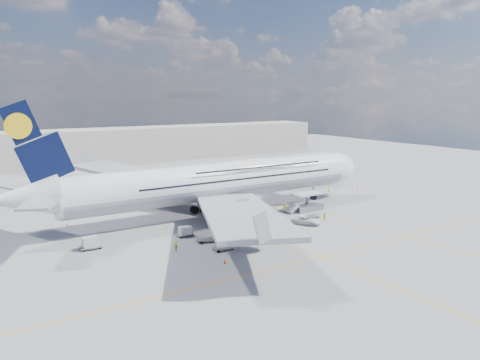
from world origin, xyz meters
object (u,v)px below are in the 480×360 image
baggage_tug (255,236)px  jet_bridge (299,163)px  dolly_row_b (206,240)px  crew_loader (325,217)px  dolly_back (90,243)px  cargo_loader (306,204)px  cone_wing_left_outer (128,203)px  crew_nose (329,189)px  cone_wing_right_outer (225,262)px  dolly_nose_far (257,218)px  cone_tail (68,224)px  cone_wing_right_inner (192,231)px  crew_tug (267,239)px  service_van (306,220)px  cone_wing_left_inner (141,209)px  airliner (220,180)px  dolly_row_a (185,231)px  cone_nose (357,190)px  dolly_row_c (224,248)px  crew_wing (176,246)px  crew_van (285,207)px  dolly_nose_near (310,216)px  catering_truck_outer (88,186)px

baggage_tug → jet_bridge: bearing=19.0°
dolly_row_b → crew_loader: 25.01m
dolly_back → cargo_loader: bearing=3.8°
cone_wing_left_outer → crew_nose: bearing=-17.8°
cone_wing_right_outer → dolly_row_b: bearing=75.9°
dolly_nose_far → cone_tail: size_ratio=7.03×
cone_wing_left_outer → cone_wing_right_inner: bearing=-85.5°
dolly_nose_far → cone_tail: (-29.78, 17.89, -0.89)m
dolly_nose_far → crew_tug: bearing=-93.4°
crew_tug → service_van: bearing=47.5°
jet_bridge → dolly_row_b: jet_bridge is taller
dolly_nose_far → cone_wing_left_inner: bearing=147.0°
airliner → crew_nose: (32.77, 3.27, -5.97)m
dolly_row_a → crew_tug: bearing=-51.0°
cargo_loader → crew_tug: size_ratio=4.26×
dolly_row_b → dolly_back: 18.06m
jet_bridge → cone_nose: (10.78, -9.80, -6.60)m
service_van → cone_wing_right_inner: service_van is taller
dolly_row_a → dolly_row_b: (1.54, -4.63, -0.57)m
service_van → crew_nose: size_ratio=3.08×
crew_nose → cone_tail: size_ratio=3.30×
dolly_row_c → cargo_loader: bearing=31.5°
crew_tug → crew_wing: bearing=-175.9°
crew_tug → cone_nose: 49.36m
service_van → crew_van: size_ratio=2.93×
airliner → crew_van: airliner is taller
cone_wing_right_outer → service_van: bearing=22.2°
dolly_nose_near → crew_van: bearing=117.7°
dolly_row_a → dolly_row_c: (1.83, -9.65, -0.55)m
dolly_back → crew_van: dolly_back is taller
dolly_row_a → cone_wing_left_outer: bearing=90.2°
baggage_tug → cone_wing_left_outer: (-8.69, 36.28, -0.43)m
dolly_row_c → dolly_nose_near: bearing=23.9°
crew_wing → dolly_back: bearing=47.1°
catering_truck_outer → cone_nose: catering_truck_outer is taller
service_van → cone_wing_right_outer: bearing=172.0°
dolly_row_c → crew_loader: (24.70, 3.97, 0.46)m
cargo_loader → dolly_row_b: size_ratio=2.50×
dolly_row_b → crew_tug: crew_tug is taller
cone_wing_left_inner → dolly_row_c: bearing=-87.6°
dolly_row_c → cone_wing_right_inner: 10.97m
dolly_back → cone_wing_right_outer: dolly_back is taller
baggage_tug → service_van: baggage_tug is taller
airliner → dolly_nose_near: size_ratio=21.99×
cargo_loader → dolly_nose_near: size_ratio=2.37×
cargo_loader → cone_wing_left_outer: bearing=139.6°
cargo_loader → dolly_row_a: cargo_loader is taller
catering_truck_outer → airliner: bearing=-31.7°
dolly_row_b → dolly_row_c: bearing=-62.7°
crew_wing → crew_van: bearing=-76.4°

